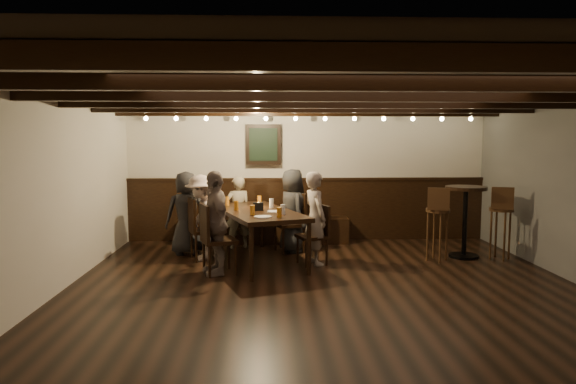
{
  "coord_description": "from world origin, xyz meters",
  "views": [
    {
      "loc": [
        -0.72,
        -5.83,
        1.86
      ],
      "look_at": [
        -0.44,
        1.3,
        1.11
      ],
      "focal_mm": 32.0,
      "sensor_mm": 36.0,
      "label": 1
    }
  ],
  "objects_px": {
    "person_bench_right": "(291,212)",
    "person_bench_left": "(186,213)",
    "person_left_far": "(215,223)",
    "high_top_table": "(465,211)",
    "chair_right_near": "(291,234)",
    "chair_right_far": "(313,246)",
    "person_left_near": "(202,217)",
    "bar_stool_left": "(437,233)",
    "chair_left_near": "(204,241)",
    "chair_left_far": "(218,252)",
    "bar_stool_right": "(500,232)",
    "dining_table": "(257,214)",
    "person_right_far": "(315,218)",
    "person_bench_centre": "(238,212)",
    "person_right_near": "(292,211)"
  },
  "relations": [
    {
      "from": "person_left_far",
      "to": "person_bench_centre",
      "type": "bearing_deg",
      "value": 153.43
    },
    {
      "from": "person_bench_centre",
      "to": "bar_stool_right",
      "type": "bearing_deg",
      "value": 147.04
    },
    {
      "from": "person_bench_right",
      "to": "chair_left_near",
      "type": "bearing_deg",
      "value": 15.52
    },
    {
      "from": "person_left_near",
      "to": "person_right_far",
      "type": "bearing_deg",
      "value": 59.04
    },
    {
      "from": "chair_left_far",
      "to": "person_right_far",
      "type": "relative_size",
      "value": 0.7
    },
    {
      "from": "person_bench_left",
      "to": "chair_left_far",
      "type": "bearing_deg",
      "value": 97.58
    },
    {
      "from": "chair_right_far",
      "to": "person_left_near",
      "type": "height_order",
      "value": "person_left_near"
    },
    {
      "from": "person_bench_centre",
      "to": "chair_left_near",
      "type": "bearing_deg",
      "value": 39.81
    },
    {
      "from": "chair_left_near",
      "to": "chair_left_far",
      "type": "relative_size",
      "value": 0.98
    },
    {
      "from": "person_bench_right",
      "to": "person_left_far",
      "type": "distance_m",
      "value": 2.14
    },
    {
      "from": "person_right_far",
      "to": "chair_left_far",
      "type": "bearing_deg",
      "value": 90.0
    },
    {
      "from": "person_right_far",
      "to": "dining_table",
      "type": "bearing_deg",
      "value": 59.04
    },
    {
      "from": "dining_table",
      "to": "chair_left_near",
      "type": "distance_m",
      "value": 0.95
    },
    {
      "from": "person_left_near",
      "to": "high_top_table",
      "type": "distance_m",
      "value": 4.09
    },
    {
      "from": "chair_left_far",
      "to": "person_bench_centre",
      "type": "xyz_separation_m",
      "value": [
        0.18,
        1.65,
        0.32
      ]
    },
    {
      "from": "chair_left_near",
      "to": "person_left_near",
      "type": "relative_size",
      "value": 0.72
    },
    {
      "from": "chair_right_far",
      "to": "person_bench_centre",
      "type": "height_order",
      "value": "person_bench_centre"
    },
    {
      "from": "dining_table",
      "to": "person_bench_right",
      "type": "bearing_deg",
      "value": 45.0
    },
    {
      "from": "person_left_far",
      "to": "high_top_table",
      "type": "xyz_separation_m",
      "value": [
        3.79,
        0.84,
        0.02
      ]
    },
    {
      "from": "bar_stool_right",
      "to": "person_bench_left",
      "type": "bearing_deg",
      "value": -165.03
    },
    {
      "from": "dining_table",
      "to": "person_bench_centre",
      "type": "distance_m",
      "value": 1.06
    },
    {
      "from": "person_bench_left",
      "to": "chair_right_far",
      "type": "bearing_deg",
      "value": 140.17
    },
    {
      "from": "chair_left_near",
      "to": "high_top_table",
      "type": "distance_m",
      "value": 4.08
    },
    {
      "from": "chair_right_near",
      "to": "chair_right_far",
      "type": "height_order",
      "value": "chair_right_near"
    },
    {
      "from": "person_bench_right",
      "to": "bar_stool_right",
      "type": "bearing_deg",
      "value": 140.85
    },
    {
      "from": "dining_table",
      "to": "high_top_table",
      "type": "height_order",
      "value": "high_top_table"
    },
    {
      "from": "chair_left_far",
      "to": "bar_stool_left",
      "type": "bearing_deg",
      "value": 81.37
    },
    {
      "from": "chair_left_near",
      "to": "bar_stool_right",
      "type": "distance_m",
      "value": 4.56
    },
    {
      "from": "person_left_near",
      "to": "bar_stool_left",
      "type": "height_order",
      "value": "person_left_near"
    },
    {
      "from": "person_bench_right",
      "to": "person_left_far",
      "type": "xyz_separation_m",
      "value": [
        -1.11,
        -1.82,
        0.12
      ]
    },
    {
      "from": "person_left_near",
      "to": "person_right_near",
      "type": "distance_m",
      "value": 1.5
    },
    {
      "from": "chair_left_far",
      "to": "chair_right_near",
      "type": "bearing_deg",
      "value": 121.99
    },
    {
      "from": "dining_table",
      "to": "chair_left_near",
      "type": "bearing_deg",
      "value": 147.99
    },
    {
      "from": "person_left_near",
      "to": "high_top_table",
      "type": "height_order",
      "value": "person_left_near"
    },
    {
      "from": "chair_right_near",
      "to": "bar_stool_left",
      "type": "relative_size",
      "value": 0.85
    },
    {
      "from": "person_bench_centre",
      "to": "person_left_near",
      "type": "relative_size",
      "value": 0.94
    },
    {
      "from": "dining_table",
      "to": "chair_right_near",
      "type": "height_order",
      "value": "chair_right_near"
    },
    {
      "from": "dining_table",
      "to": "bar_stool_left",
      "type": "height_order",
      "value": "bar_stool_left"
    },
    {
      "from": "high_top_table",
      "to": "bar_stool_left",
      "type": "distance_m",
      "value": 0.63
    },
    {
      "from": "person_right_near",
      "to": "chair_right_near",
      "type": "bearing_deg",
      "value": 90.0
    },
    {
      "from": "dining_table",
      "to": "person_left_far",
      "type": "relative_size",
      "value": 1.61
    },
    {
      "from": "person_bench_left",
      "to": "person_left_near",
      "type": "bearing_deg",
      "value": 108.43
    },
    {
      "from": "person_left_near",
      "to": "chair_left_near",
      "type": "bearing_deg",
      "value": 90.0
    },
    {
      "from": "person_bench_right",
      "to": "person_bench_left",
      "type": "bearing_deg",
      "value": 0.0
    },
    {
      "from": "chair_right_near",
      "to": "chair_left_near",
      "type": "bearing_deg",
      "value": 90.0
    },
    {
      "from": "chair_left_far",
      "to": "high_top_table",
      "type": "distance_m",
      "value": 3.88
    },
    {
      "from": "chair_left_far",
      "to": "person_right_far",
      "type": "bearing_deg",
      "value": 90.0
    },
    {
      "from": "chair_left_far",
      "to": "person_left_near",
      "type": "height_order",
      "value": "person_left_near"
    },
    {
      "from": "chair_left_far",
      "to": "person_bench_right",
      "type": "height_order",
      "value": "person_bench_right"
    },
    {
      "from": "person_right_near",
      "to": "person_right_far",
      "type": "distance_m",
      "value": 0.9
    }
  ]
}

